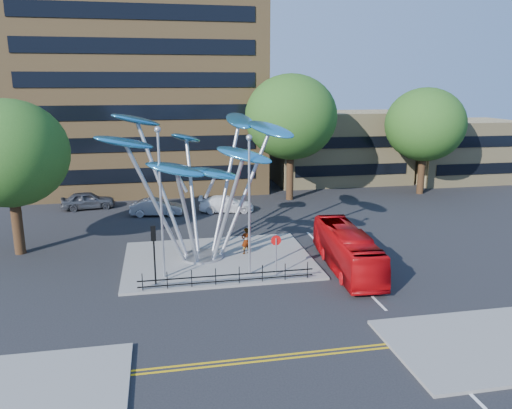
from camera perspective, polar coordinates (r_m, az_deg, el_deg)
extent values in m
plane|color=black|center=(27.33, -0.65, -10.58)|extent=(120.00, 120.00, 0.00)
cube|color=slate|center=(32.67, -4.30, -6.30)|extent=(12.00, 9.00, 0.15)
cube|color=gold|center=(22.12, 2.30, -16.88)|extent=(40.00, 0.12, 0.01)
cube|color=gold|center=(21.87, 2.49, -17.27)|extent=(40.00, 0.12, 0.01)
cube|color=brown|center=(56.62, -13.18, 17.24)|extent=(25.00, 15.00, 30.00)
cube|color=tan|center=(58.66, 9.52, 6.50)|extent=(15.00, 8.00, 8.00)
cube|color=tan|center=(63.28, 22.17, 5.74)|extent=(12.00, 8.00, 7.00)
cylinder|color=black|center=(48.86, 3.91, 3.86)|extent=(0.70, 0.70, 5.72)
ellipsoid|color=#194413|center=(48.24, 4.01, 9.95)|extent=(8.80, 8.80, 8.10)
cylinder|color=black|center=(36.86, -25.67, -1.50)|extent=(0.70, 0.70, 4.84)
ellipsoid|color=#194413|center=(36.05, -26.40, 5.26)|extent=(7.60, 7.60, 6.99)
cylinder|color=black|center=(54.21, 18.39, 3.82)|extent=(0.70, 0.70, 5.06)
ellipsoid|color=#194413|center=(53.66, 18.76, 8.66)|extent=(8.00, 8.00, 7.36)
cylinder|color=#9EA0A5|center=(33.00, -6.15, -5.88)|extent=(2.80, 2.80, 0.12)
cylinder|color=#9EA0A5|center=(31.26, -8.42, 0.28)|extent=(0.24, 0.24, 7.80)
ellipsoid|color=#2C8DC2|center=(29.64, -14.82, 6.89)|extent=(3.92, 2.95, 1.39)
cylinder|color=#9EA0A5|center=(31.09, -6.86, -1.08)|extent=(0.24, 0.24, 6.40)
ellipsoid|color=#2C8DC2|center=(28.20, -9.14, 3.97)|extent=(3.47, 1.78, 1.31)
cylinder|color=#9EA0A5|center=(31.29, -5.08, -0.37)|extent=(0.24, 0.24, 7.00)
ellipsoid|color=#2C8DC2|center=(29.29, -1.37, 5.69)|extent=(3.81, 3.11, 1.36)
cylinder|color=#9EA0A5|center=(31.99, -4.19, 1.07)|extent=(0.24, 0.24, 8.20)
ellipsoid|color=#2C8DC2|center=(32.31, 1.66, 8.59)|extent=(3.52, 4.06, 1.44)
cylinder|color=#9EA0A5|center=(32.78, -5.08, 1.72)|extent=(0.24, 0.24, 8.60)
ellipsoid|color=#2C8DC2|center=(34.42, -1.90, 9.58)|extent=(2.21, 3.79, 1.39)
cylinder|color=#9EA0A5|center=(32.92, -6.81, 0.66)|extent=(0.24, 0.24, 7.40)
ellipsoid|color=#2C8DC2|center=(34.84, -7.98, 7.53)|extent=(3.02, 3.71, 1.34)
cylinder|color=#9EA0A5|center=(32.13, -8.18, 1.57)|extent=(0.24, 0.24, 8.80)
ellipsoid|color=#2C8DC2|center=(32.89, -13.52, 9.37)|extent=(3.88, 3.60, 1.42)
ellipsoid|color=#2C8DC2|center=(31.61, -9.71, 4.26)|extent=(3.40, 1.96, 1.13)
ellipsoid|color=#2C8DC2|center=(31.27, -4.69, 3.57)|extent=(3.39, 2.16, 1.11)
cylinder|color=#9EA0A5|center=(28.82, -10.78, -0.26)|extent=(0.14, 0.14, 8.50)
sphere|color=#9EA0A5|center=(28.10, -11.19, 8.41)|extent=(0.36, 0.36, 0.36)
cylinder|color=#9EA0A5|center=(28.83, -0.77, -0.52)|extent=(0.14, 0.14, 8.00)
sphere|color=#9EA0A5|center=(28.09, -0.80, 7.65)|extent=(0.36, 0.36, 0.36)
cylinder|color=black|center=(28.63, -11.53, -5.94)|extent=(0.10, 0.10, 3.20)
cube|color=black|center=(28.19, -11.66, -3.26)|extent=(0.28, 0.18, 0.85)
sphere|color=#FF0C0C|center=(28.11, -11.69, -2.71)|extent=(0.18, 0.18, 0.18)
cylinder|color=#9EA0A5|center=(29.50, 2.30, -5.99)|extent=(0.08, 0.08, 2.30)
cylinder|color=red|center=(29.20, 2.31, -4.12)|extent=(0.60, 0.04, 0.60)
cube|color=white|center=(29.22, 2.30, -4.11)|extent=(0.42, 0.03, 0.10)
cylinder|color=black|center=(28.29, -12.86, -8.64)|extent=(0.05, 0.05, 1.00)
cylinder|color=black|center=(28.27, -10.11, -8.52)|extent=(0.05, 0.05, 1.00)
cylinder|color=black|center=(28.30, -7.36, -8.39)|extent=(0.05, 0.05, 1.00)
cylinder|color=black|center=(28.40, -4.63, -8.23)|extent=(0.05, 0.05, 1.00)
cylinder|color=black|center=(28.57, -1.93, -8.06)|extent=(0.05, 0.05, 1.00)
cylinder|color=black|center=(28.79, 0.73, -7.87)|extent=(0.05, 0.05, 1.00)
cylinder|color=black|center=(29.08, 3.35, -7.67)|extent=(0.05, 0.05, 1.00)
cylinder|color=black|center=(29.43, 5.90, -7.46)|extent=(0.05, 0.05, 1.00)
cube|color=black|center=(28.46, -3.28, -8.05)|extent=(10.00, 0.06, 0.06)
cube|color=black|center=(28.59, -3.27, -8.70)|extent=(10.00, 0.06, 0.06)
imported|color=#B8080C|center=(31.28, 10.36, -5.11)|extent=(2.83, 9.24, 2.54)
imported|color=gray|center=(33.19, -1.16, -4.16)|extent=(0.74, 0.59, 1.79)
imported|color=#46484E|center=(48.01, -18.66, 0.46)|extent=(4.93, 2.59, 1.60)
imported|color=#999CA0|center=(44.08, -11.29, -0.31)|extent=(4.59, 2.02, 1.47)
imported|color=white|center=(44.57, -3.41, 0.06)|extent=(5.08, 2.54, 1.42)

